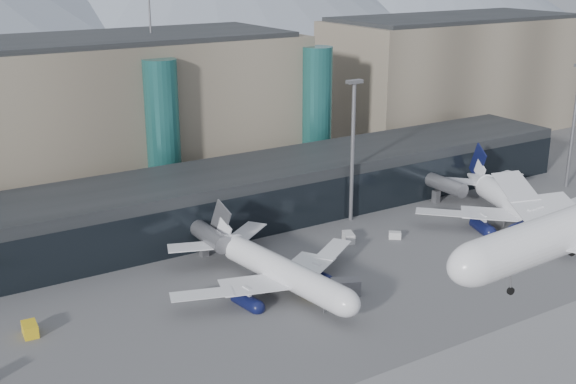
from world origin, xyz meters
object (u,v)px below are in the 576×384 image
at_px(veh_d, 348,237).
at_px(lightmast_mid, 353,143).
at_px(veh_b, 30,329).
at_px(lightmast_right, 574,119).
at_px(veh_e, 532,202).
at_px(veh_c, 346,287).
at_px(veh_g, 395,235).
at_px(jet_parked_mid, 269,258).
at_px(jet_parked_right, 511,195).
at_px(veh_h, 321,289).

bearing_deg(veh_d, lightmast_mid, -17.54).
bearing_deg(lightmast_mid, veh_b, -168.38).
relative_size(lightmast_right, veh_e, 9.76).
bearing_deg(veh_c, veh_d, 77.08).
distance_m(veh_e, veh_g, 33.43).
xyz_separation_m(jet_parked_mid, jet_parked_right, (50.98, 0.09, 0.49)).
distance_m(lightmast_right, veh_d, 58.40).
height_order(veh_e, veh_h, veh_h).
distance_m(jet_parked_mid, veh_h, 8.92).
distance_m(jet_parked_right, veh_e, 11.05).
bearing_deg(veh_h, veh_g, 16.94).
relative_size(veh_b, veh_h, 0.81).
xyz_separation_m(lightmast_mid, veh_d, (-6.79, -8.49, -13.60)).
xyz_separation_m(veh_c, veh_d, (12.13, 15.65, -0.30)).
relative_size(veh_g, veh_h, 0.58).
bearing_deg(lightmast_mid, lightmast_right, -9.09).
bearing_deg(lightmast_right, veh_b, -177.75).
height_order(veh_c, veh_h, veh_c).
xyz_separation_m(veh_d, veh_e, (41.04, -3.89, -0.08)).
bearing_deg(lightmast_right, veh_g, -175.99).
bearing_deg(veh_d, veh_g, -90.06).
bearing_deg(jet_parked_right, jet_parked_mid, 109.19).
distance_m(veh_d, veh_h, 20.95).
xyz_separation_m(lightmast_mid, veh_h, (-22.21, -22.68, -13.44)).
height_order(lightmast_right, veh_h, lightmast_right).
distance_m(jet_parked_right, veh_h, 47.33).
height_order(lightmast_right, veh_c, lightmast_right).
bearing_deg(veh_b, veh_e, -85.98).
xyz_separation_m(lightmast_mid, lightmast_right, (50.00, -8.00, 0.00)).
bearing_deg(jet_parked_mid, veh_h, -156.48).
relative_size(jet_parked_mid, veh_g, 16.73).
height_order(lightmast_mid, veh_g, lightmast_mid).
relative_size(veh_b, veh_d, 0.99).
bearing_deg(lightmast_right, veh_d, -179.51).
relative_size(veh_d, veh_g, 1.40).
xyz_separation_m(veh_c, veh_g, (19.76, 12.70, -0.52)).
bearing_deg(jet_parked_right, veh_h, 117.82).
xyz_separation_m(lightmast_right, jet_parked_mid, (-76.55, -7.61, -10.19)).
bearing_deg(veh_c, lightmast_right, 38.05).
relative_size(jet_parked_right, veh_d, 13.49).
xyz_separation_m(jet_parked_right, veh_b, (-84.28, 3.21, -3.89)).
xyz_separation_m(veh_b, veh_c, (40.92, -11.83, 0.30)).
height_order(veh_g, veh_h, veh_h).
xyz_separation_m(veh_e, veh_h, (-56.46, -10.30, 0.23)).
bearing_deg(jet_parked_mid, lightmast_right, -92.37).
bearing_deg(veh_g, veh_d, -164.18).
height_order(lightmast_mid, veh_e, lightmast_mid).
relative_size(lightmast_right, veh_c, 6.33).
height_order(veh_b, veh_c, veh_c).
xyz_separation_m(jet_parked_right, veh_d, (-31.22, 7.03, -3.89)).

